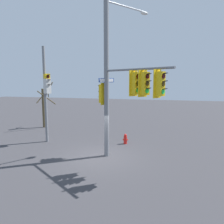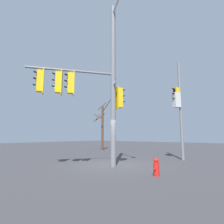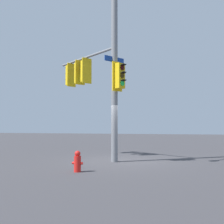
{
  "view_description": "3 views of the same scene",
  "coord_description": "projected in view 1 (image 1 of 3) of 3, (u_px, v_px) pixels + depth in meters",
  "views": [
    {
      "loc": [
        -3.94,
        12.18,
        4.59
      ],
      "look_at": [
        -0.65,
        -0.61,
        2.68
      ],
      "focal_mm": 35.65,
      "sensor_mm": 36.0,
      "label": 1
    },
    {
      "loc": [
        -8.19,
        -6.77,
        1.63
      ],
      "look_at": [
        -0.55,
        -0.42,
        2.93
      ],
      "focal_mm": 29.5,
      "sensor_mm": 36.0,
      "label": 2
    },
    {
      "loc": [
        2.52,
        -11.86,
        1.59
      ],
      "look_at": [
        -0.41,
        -0.68,
        2.19
      ],
      "focal_mm": 42.85,
      "sensor_mm": 36.0,
      "label": 3
    }
  ],
  "objects": [
    {
      "name": "main_signal_pole_assembly",
      "position": [
        119.0,
        78.0,
        12.22
      ],
      "size": [
        4.42,
        5.64,
        9.3
      ],
      "rotation": [
        0.0,
        0.0,
        2.52
      ],
      "color": "slate",
      "rests_on": "ground"
    },
    {
      "name": "bare_tree_across_street",
      "position": [
        44.0,
        106.0,
        21.41
      ],
      "size": [
        1.97,
        2.14,
        4.39
      ],
      "color": "#4F422A",
      "rests_on": "ground"
    },
    {
      "name": "ground_plane",
      "position": [
        99.0,
        157.0,
        13.31
      ],
      "size": [
        80.0,
        80.0,
        0.0
      ],
      "primitive_type": "plane",
      "color": "#3B393D"
    },
    {
      "name": "fire_hydrant",
      "position": [
        125.0,
        139.0,
        16.05
      ],
      "size": [
        0.38,
        0.24,
        0.73
      ],
      "color": "red",
      "rests_on": "ground"
    },
    {
      "name": "secondary_pole_assembly",
      "position": [
        46.0,
        90.0,
        16.01
      ],
      "size": [
        0.71,
        0.54,
        6.95
      ],
      "rotation": [
        0.0,
        0.0,
        2.62
      ],
      "color": "slate",
      "rests_on": "ground"
    }
  ]
}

